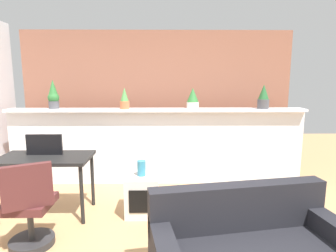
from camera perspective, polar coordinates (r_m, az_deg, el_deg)
divider_wall at (r=4.59m, az=-2.24°, el=-4.26°), size 4.66×0.16×1.18m
plant_shelf at (r=4.45m, az=-2.30°, el=3.25°), size 4.66×0.28×0.04m
brick_wall_behind at (r=5.08m, az=-2.13°, el=4.65°), size 4.66×0.10×2.50m
potted_plant_0 at (r=4.78m, az=-22.10°, el=5.75°), size 0.17×0.17×0.45m
potted_plant_1 at (r=4.43m, az=-8.75°, el=5.34°), size 0.15×0.15×0.33m
potted_plant_2 at (r=4.47m, az=5.00°, el=5.57°), size 0.19×0.19×0.32m
potted_plant_3 at (r=4.66m, az=18.67°, el=5.51°), size 0.18×0.18×0.38m
desk at (r=3.80m, az=-23.47°, el=-6.85°), size 1.10×0.60×0.75m
tv_monitor at (r=3.83m, az=-23.64°, el=-3.44°), size 0.44×0.04×0.26m
office_chair at (r=3.23m, az=-26.10°, el=-15.26°), size 0.52×0.52×0.91m
side_cube_shelf at (r=3.65m, az=-5.25°, el=-13.65°), size 0.40×0.41×0.50m
vase_on_shelf at (r=3.54m, az=-5.36°, el=-8.45°), size 0.10×0.10×0.19m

